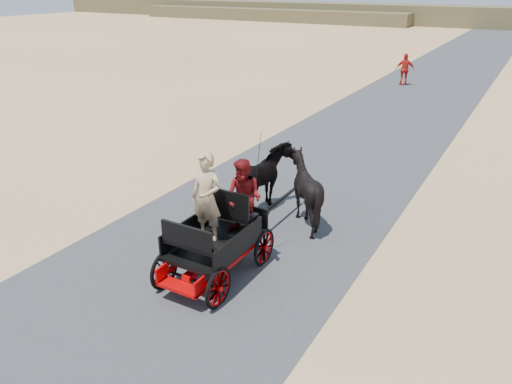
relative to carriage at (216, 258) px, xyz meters
The scene contains 10 objects.
ground 0.63m from the carriage, 160.41° to the left, with size 140.00×140.00×0.00m, color tan.
road 0.63m from the carriage, 160.41° to the left, with size 6.00×140.00×0.01m, color #38383A.
ridge_far 62.18m from the carriage, 90.45° to the left, with size 140.00×6.00×2.40m, color brown.
ridge_near 65.68m from the carriage, 117.66° to the left, with size 40.00×4.00×1.60m, color brown.
carriage is the anchor object (origin of this frame).
horse_left 3.09m from the carriage, 100.39° to the left, with size 0.91×2.01×1.70m, color black.
horse_right 3.09m from the carriage, 79.61° to the left, with size 1.37×1.54×1.70m, color black.
driver_man 1.28m from the carriage, 165.96° to the left, with size 0.66×0.43×1.80m, color tan.
passenger_woman 1.33m from the carriage, 63.43° to the left, with size 0.77×0.60×1.58m, color #660C0F.
pedestrian 21.35m from the carriage, 94.78° to the left, with size 1.01×0.42×1.73m, color red.
Camera 1 is at (5.45, -7.24, 5.48)m, focal length 35.00 mm.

